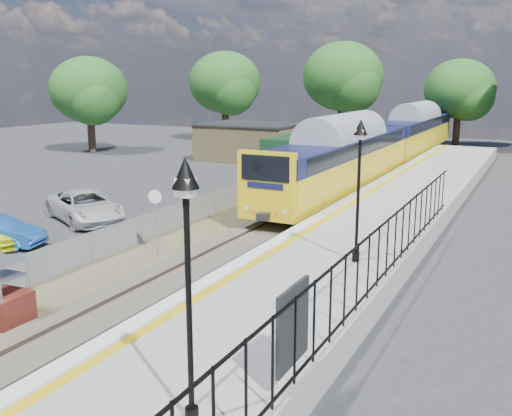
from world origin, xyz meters
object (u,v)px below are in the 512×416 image
Objects in this scene: brick_plinth at (3,293)px; car_white at (85,206)px; victorian_lamp_north at (360,158)px; train at (387,141)px; speed_sign at (156,212)px; victorian_lamp_south at (187,232)px.

brick_plinth is 0.35× the size of car_white.
victorian_lamp_north is 0.11× the size of train.
victorian_lamp_north reaches higher than speed_sign.
victorian_lamp_south is at bearing -80.97° from train.
victorian_lamp_south is 2.43× the size of brick_plinth.
speed_sign reaches higher than brick_plinth.
victorian_lamp_south is 35.12m from train.
victorian_lamp_south is 0.11× the size of train.
speed_sign is at bearing -178.43° from victorian_lamp_north.
victorian_lamp_north reaches higher than brick_plinth.
victorian_lamp_south is 0.86× the size of car_white.
brick_plinth is at bearing -137.18° from victorian_lamp_north.
victorian_lamp_north is at bearing -77.85° from train.
victorian_lamp_north is 2.43× the size of brick_plinth.
car_white is at bearing 168.71° from victorian_lamp_north.
speed_sign is at bearing 90.00° from brick_plinth.
brick_plinth is (-7.80, -7.23, -3.39)m from victorian_lamp_north.
brick_plinth is (-8.00, 2.77, -3.39)m from victorian_lamp_south.
train is at bearing 99.03° from victorian_lamp_south.
car_white is (-6.50, 3.07, -1.04)m from speed_sign.
victorian_lamp_north is 25.27m from train.
car_white is at bearing 138.44° from victorian_lamp_south.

